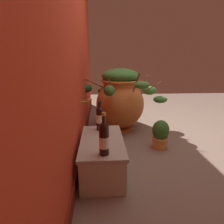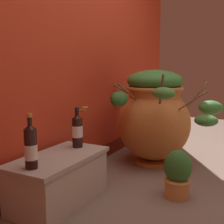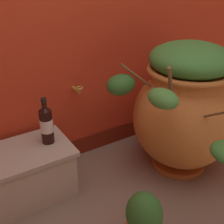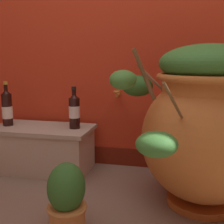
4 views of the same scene
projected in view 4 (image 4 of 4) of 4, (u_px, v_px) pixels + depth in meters
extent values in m
cube|color=maroon|center=(127.00, 157.00, 2.30)|extent=(4.40, 0.02, 0.14)
cylinder|color=#B28433|center=(118.00, 95.00, 2.18)|extent=(0.02, 0.10, 0.02)
torus|color=#B28433|center=(117.00, 92.00, 2.12)|extent=(0.06, 0.06, 0.01)
cylinder|color=#C17033|center=(200.00, 201.00, 1.70)|extent=(0.39, 0.39, 0.04)
ellipsoid|color=#C17033|center=(204.00, 139.00, 1.63)|extent=(0.72, 0.72, 0.73)
cylinder|color=#C17033|center=(208.00, 86.00, 1.57)|extent=(0.49, 0.49, 0.10)
torus|color=#C17033|center=(208.00, 77.00, 1.56)|extent=(0.56, 0.56, 0.04)
cylinder|color=brown|center=(144.00, 75.00, 1.46)|extent=(0.13, 0.08, 0.27)
ellipsoid|color=#428438|center=(123.00, 80.00, 1.44)|extent=(0.14, 0.19, 0.10)
cylinder|color=brown|center=(222.00, 80.00, 1.92)|extent=(0.08, 0.33, 0.17)
cylinder|color=brown|center=(175.00, 105.00, 1.24)|extent=(0.11, 0.31, 0.23)
ellipsoid|color=#387A33|center=(157.00, 144.00, 1.14)|extent=(0.17, 0.19, 0.10)
cylinder|color=brown|center=(150.00, 77.00, 1.77)|extent=(0.19, 0.11, 0.17)
ellipsoid|color=#2D6628|center=(137.00, 86.00, 1.84)|extent=(0.20, 0.14, 0.14)
ellipsoid|color=#387A33|center=(209.00, 63.00, 1.55)|extent=(0.54, 0.54, 0.21)
cube|color=beige|center=(43.00, 148.00, 2.20)|extent=(0.71, 0.37, 0.34)
cube|color=#AEA592|center=(42.00, 129.00, 2.17)|extent=(0.76, 0.40, 0.03)
cylinder|color=black|center=(7.00, 110.00, 2.19)|extent=(0.08, 0.08, 0.25)
cone|color=black|center=(6.00, 92.00, 2.16)|extent=(0.08, 0.08, 0.04)
cylinder|color=black|center=(6.00, 88.00, 2.16)|extent=(0.03, 0.03, 0.09)
cylinder|color=#B7932D|center=(5.00, 83.00, 2.15)|extent=(0.03, 0.03, 0.02)
cylinder|color=white|center=(7.00, 112.00, 2.19)|extent=(0.08, 0.08, 0.09)
cylinder|color=black|center=(74.00, 113.00, 2.10)|extent=(0.08, 0.08, 0.23)
cone|color=black|center=(74.00, 96.00, 2.08)|extent=(0.08, 0.08, 0.04)
cylinder|color=black|center=(74.00, 92.00, 2.07)|extent=(0.03, 0.03, 0.08)
cylinder|color=black|center=(74.00, 88.00, 2.07)|extent=(0.03, 0.03, 0.02)
cylinder|color=silver|center=(74.00, 112.00, 2.10)|extent=(0.08, 0.08, 0.09)
cylinder|color=#D68E4C|center=(67.00, 218.00, 1.43)|extent=(0.18, 0.18, 0.14)
torus|color=#C58346|center=(67.00, 207.00, 1.41)|extent=(0.20, 0.20, 0.02)
ellipsoid|color=#2D6628|center=(66.00, 187.00, 1.40)|extent=(0.19, 0.20, 0.25)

